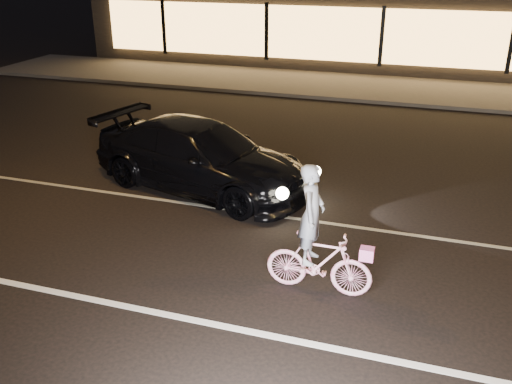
% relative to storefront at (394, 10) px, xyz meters
% --- Properties ---
extents(ground, '(90.00, 90.00, 0.00)m').
position_rel_storefront_xyz_m(ground, '(0.00, -18.97, -2.15)').
color(ground, black).
rests_on(ground, ground).
extents(lane_stripe_near, '(60.00, 0.12, 0.01)m').
position_rel_storefront_xyz_m(lane_stripe_near, '(0.00, -20.47, -2.14)').
color(lane_stripe_near, silver).
rests_on(lane_stripe_near, ground).
extents(lane_stripe_far, '(60.00, 0.10, 0.01)m').
position_rel_storefront_xyz_m(lane_stripe_far, '(0.00, -16.97, -2.14)').
color(lane_stripe_far, gray).
rests_on(lane_stripe_far, ground).
extents(sidewalk, '(30.00, 4.00, 0.12)m').
position_rel_storefront_xyz_m(sidewalk, '(0.00, -5.97, -2.09)').
color(sidewalk, '#383533').
rests_on(sidewalk, ground).
extents(storefront, '(25.40, 8.42, 4.20)m').
position_rel_storefront_xyz_m(storefront, '(0.00, 0.00, 0.00)').
color(storefront, black).
rests_on(storefront, ground).
extents(cyclist, '(1.57, 0.54, 1.98)m').
position_rel_storefront_xyz_m(cyclist, '(0.89, -19.22, -1.44)').
color(cyclist, '#F84589').
rests_on(cyclist, ground).
extents(sedan, '(5.16, 3.11, 1.40)m').
position_rel_storefront_xyz_m(sedan, '(-2.23, -16.12, -1.45)').
color(sedan, black).
rests_on(sedan, ground).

